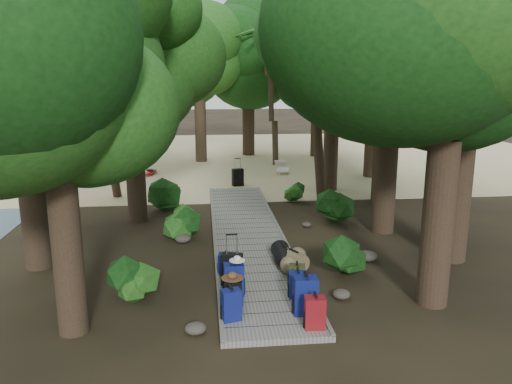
{
  "coord_description": "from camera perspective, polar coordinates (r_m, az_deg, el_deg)",
  "views": [
    {
      "loc": [
        -1.21,
        -12.67,
        4.51
      ],
      "look_at": [
        0.39,
        2.43,
        1.0
      ],
      "focal_mm": 35.0,
      "sensor_mm": 36.0,
      "label": 1
    }
  ],
  "objects": [
    {
      "name": "rock_left_c",
      "position": [
        14.08,
        -8.35,
        -5.27
      ],
      "size": [
        0.45,
        0.4,
        0.25
      ],
      "primitive_type": null,
      "color": "#4C473F",
      "rests_on": "ground"
    },
    {
      "name": "ground",
      "position": [
        13.5,
        -0.58,
        -6.49
      ],
      "size": [
        120.0,
        120.0,
        0.0
      ],
      "primitive_type": "plane",
      "color": "#322819",
      "rests_on": "ground"
    },
    {
      "name": "backpack_left_c",
      "position": [
        10.37,
        -2.56,
        -9.77
      ],
      "size": [
        0.42,
        0.31,
        0.75
      ],
      "primitive_type": null,
      "rotation": [
        0.0,
        0.0,
        0.04
      ],
      "color": "navy",
      "rests_on": "boardwalk"
    },
    {
      "name": "tree_left_b",
      "position": [
        12.57,
        -25.33,
        11.64
      ],
      "size": [
        4.97,
        4.97,
        8.95
      ],
      "primitive_type": null,
      "color": "black",
      "rests_on": "ground"
    },
    {
      "name": "duffel_right_black",
      "position": [
        12.17,
        3.02,
        -7.01
      ],
      "size": [
        0.48,
        0.73,
        0.44
      ],
      "primitive_type": null,
      "rotation": [
        0.0,
        0.0,
        0.04
      ],
      "color": "black",
      "rests_on": "boardwalk"
    },
    {
      "name": "rock_left_b",
      "position": [
        11.31,
        -12.69,
        -10.19
      ],
      "size": [
        0.41,
        0.37,
        0.23
      ],
      "primitive_type": null,
      "color": "#4C473F",
      "rests_on": "ground"
    },
    {
      "name": "palm_right_a",
      "position": [
        18.67,
        8.12,
        11.99
      ],
      "size": [
        4.95,
        4.95,
        8.43
      ],
      "primitive_type": null,
      "color": "#134616",
      "rests_on": "ground"
    },
    {
      "name": "tree_left_a",
      "position": [
        8.92,
        -21.89,
        7.12
      ],
      "size": [
        4.48,
        4.48,
        7.47
      ],
      "primitive_type": null,
      "color": "black",
      "rests_on": "ground"
    },
    {
      "name": "tree_right_f",
      "position": [
        23.27,
        13.58,
        13.65
      ],
      "size": [
        5.5,
        5.5,
        9.82
      ],
      "primitive_type": null,
      "color": "black",
      "rests_on": "ground"
    },
    {
      "name": "tree_right_c",
      "position": [
        14.76,
        15.25,
        13.41
      ],
      "size": [
        5.46,
        5.46,
        9.45
      ],
      "primitive_type": null,
      "color": "black",
      "rests_on": "ground"
    },
    {
      "name": "backpack_right_c",
      "position": [
        10.34,
        4.77,
        -10.33
      ],
      "size": [
        0.38,
        0.29,
        0.6
      ],
      "primitive_type": null,
      "rotation": [
        0.0,
        0.0,
        -0.11
      ],
      "color": "navy",
      "rests_on": "boardwalk"
    },
    {
      "name": "shrub_right_c",
      "position": [
        18.46,
        4.36,
        -0.11
      ],
      "size": [
        0.73,
        0.73,
        0.66
      ],
      "primitive_type": null,
      "color": "#174815",
      "rests_on": "ground"
    },
    {
      "name": "palm_right_b",
      "position": [
        24.97,
        8.79,
        13.26
      ],
      "size": [
        4.84,
        4.84,
        9.36
      ],
      "primitive_type": null,
      "color": "#134616",
      "rests_on": "ground"
    },
    {
      "name": "shrub_left_c",
      "position": [
        17.48,
        -10.33,
        -0.2
      ],
      "size": [
        1.28,
        1.28,
        1.15
      ],
      "primitive_type": null,
      "color": "#174815",
      "rests_on": "ground"
    },
    {
      "name": "hat_brown",
      "position": [
        9.68,
        -2.73,
        -9.45
      ],
      "size": [
        0.43,
        0.43,
        0.13
      ],
      "primitive_type": null,
      "color": "#51351E",
      "rests_on": "backpack_left_b"
    },
    {
      "name": "shrub_right_b",
      "position": [
        15.86,
        8.74,
        -1.7
      ],
      "size": [
        1.16,
        1.16,
        1.04
      ],
      "primitive_type": null,
      "color": "#174815",
      "rests_on": "ground"
    },
    {
      "name": "palm_right_c",
      "position": [
        26.02,
        2.78,
        10.6
      ],
      "size": [
        4.3,
        4.3,
        6.84
      ],
      "primitive_type": null,
      "color": "#134616",
      "rests_on": "ground"
    },
    {
      "name": "rock_right_d",
      "position": [
        17.84,
        8.36,
        -1.24
      ],
      "size": [
        0.57,
        0.52,
        0.31
      ],
      "primitive_type": null,
      "color": "#4C473F",
      "rests_on": "ground"
    },
    {
      "name": "tree_right_b",
      "position": [
        12.95,
        23.24,
        16.18
      ],
      "size": [
        6.1,
        6.1,
        10.9
      ],
      "primitive_type": null,
      "color": "black",
      "rests_on": "ground"
    },
    {
      "name": "backpack_right_d",
      "position": [
        10.86,
        4.68,
        -9.35
      ],
      "size": [
        0.38,
        0.31,
        0.52
      ],
      "primitive_type": null,
      "rotation": [
        0.0,
        0.0,
        -0.18
      ],
      "color": "#343D16",
      "rests_on": "boardwalk"
    },
    {
      "name": "suitcase_on_boardwalk",
      "position": [
        10.88,
        -2.76,
        -8.8
      ],
      "size": [
        0.49,
        0.35,
        0.69
      ],
      "primitive_type": null,
      "rotation": [
        0.0,
        0.0,
        -0.26
      ],
      "color": "black",
      "rests_on": "boardwalk"
    },
    {
      "name": "tree_back_d",
      "position": [
        27.77,
        -15.08,
        10.65
      ],
      "size": [
        4.29,
        4.29,
        7.15
      ],
      "primitive_type": null,
      "color": "black",
      "rests_on": "ground"
    },
    {
      "name": "backpack_right_b",
      "position": [
        9.64,
        5.67,
        -11.47
      ],
      "size": [
        0.45,
        0.31,
        0.81
      ],
      "primitive_type": null,
      "rotation": [
        0.0,
        0.0,
        -0.0
      ],
      "color": "navy",
      "rests_on": "boardwalk"
    },
    {
      "name": "tree_right_a",
      "position": [
        10.07,
        21.27,
        11.51
      ],
      "size": [
        5.27,
        5.27,
        8.79
      ],
      "primitive_type": null,
      "color": "black",
      "rests_on": "ground"
    },
    {
      "name": "tree_back_b",
      "position": [
        29.32,
        -0.89,
        14.09
      ],
      "size": [
        5.67,
        5.67,
        10.12
      ],
      "primitive_type": null,
      "color": "black",
      "rests_on": "ground"
    },
    {
      "name": "lone_suitcase_on_sand",
      "position": [
        21.05,
        -2.1,
        1.7
      ],
      "size": [
        0.51,
        0.37,
        0.72
      ],
      "primitive_type": null,
      "rotation": [
        0.0,
        0.0,
        0.24
      ],
      "color": "black",
      "rests_on": "sand_beach"
    },
    {
      "name": "shrub_right_a",
      "position": [
        11.8,
        9.75,
        -7.31
      ],
      "size": [
        0.99,
        0.99,
        0.89
      ],
      "primitive_type": null,
      "color": "#174815",
      "rests_on": "ground"
    },
    {
      "name": "backpack_left_d",
      "position": [
        11.5,
        -3.45,
        -8.05
      ],
      "size": [
        0.38,
        0.3,
        0.52
      ],
      "primitive_type": null,
      "rotation": [
        0.0,
        0.0,
        -0.18
      ],
      "color": "navy",
      "rests_on": "boardwalk"
    },
    {
      "name": "shrub_left_b",
      "position": [
        14.42,
        -8.62,
        -3.45
      ],
      "size": [
        1.02,
        1.02,
        0.92
      ],
      "primitive_type": null,
      "color": "#174815",
      "rests_on": "ground"
    },
    {
      "name": "hat_white",
      "position": [
        10.2,
        -2.17,
        -7.55
      ],
      "size": [
        0.32,
        0.32,
        0.11
      ],
      "primitive_type": null,
      "color": "silver",
      "rests_on": "backpack_left_c"
    },
    {
      "name": "rock_right_b",
      "position": [
        12.88,
        12.63,
        -7.16
      ],
      "size": [
        0.49,
        0.44,
        0.27
      ],
      "primitive_type": null,
      "color": "#4C473F",
      "rests_on": "ground"
    },
    {
      "name": "rock_left_a",
      "position": [
        9.34,
        -6.92,
        -15.21
      ],
      "size": [
        0.39,
        0.35,
        0.21
      ],
      "primitive_type": null,
      "color": "#4C473F",
      "rests_on": "ground"
    },
    {
      "name": "sun_lounger",
      "position": [
        23.84,
        3.05,
        2.81
      ],
      "size": [
        0.89,
        1.78,
        0.55
      ],
      "primitive_type": null,
      "rotation": [
        0.0,
        0.0,
        -0.21
      ],
      "color": "silver",
      "rests_on": "sand_beach"
    },
    {
      "name": "tree_right_d",
      "position": [
        18.24,
        15.3,
        17.28
      ],
      "size": [
        6.55,
        6.55,
        12.01
      ],
      "primitive_type": null,
      "color": "black",
      "rests_on": "ground"
    },
    {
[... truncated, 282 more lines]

